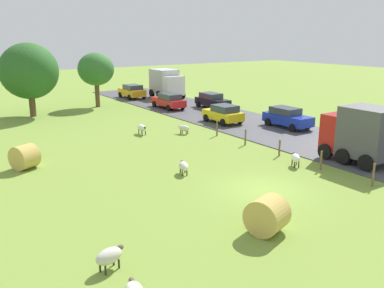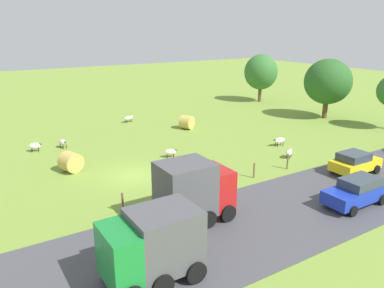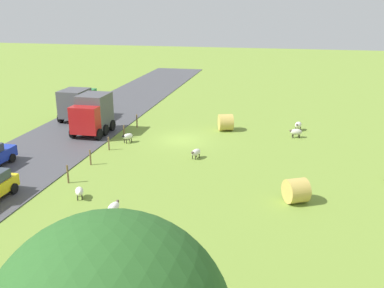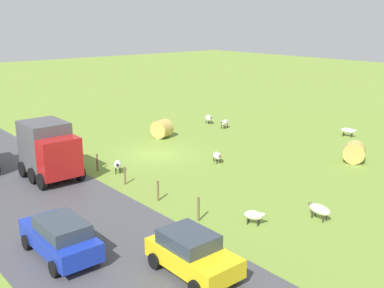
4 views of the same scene
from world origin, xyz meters
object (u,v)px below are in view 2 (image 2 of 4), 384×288
(sheep_0, at_px, (183,183))
(sheep_2, at_px, (35,146))
(sheep_3, at_px, (63,142))
(hay_bale_0, at_px, (187,122))
(sheep_6, at_px, (279,140))
(car_5, at_px, (355,162))
(sheep_1, at_px, (289,153))
(hay_bale_1, at_px, (71,162))
(truck_2, at_px, (193,190))
(car_0, at_px, (357,191))
(tree_1, at_px, (261,72))
(sheep_4, at_px, (129,118))
(tree_0, at_px, (328,82))
(sheep_5, at_px, (171,152))
(truck_0, at_px, (152,245))

(sheep_0, distance_m, sheep_2, 15.44)
(sheep_3, distance_m, hay_bale_0, 12.91)
(sheep_6, xyz_separation_m, car_5, (7.94, -0.23, 0.36))
(sheep_1, distance_m, hay_bale_1, 17.36)
(truck_2, distance_m, car_0, 10.11)
(tree_1, bearing_deg, hay_bale_0, -65.74)
(sheep_4, bearing_deg, tree_0, 63.43)
(sheep_5, height_order, car_0, car_0)
(sheep_5, distance_m, car_0, 14.70)
(sheep_1, bearing_deg, sheep_2, -126.41)
(sheep_0, bearing_deg, sheep_4, 167.35)
(tree_0, relative_size, car_0, 1.61)
(sheep_4, height_order, sheep_6, sheep_6)
(tree_1, xyz_separation_m, truck_2, (24.96, -27.14, -2.37))
(tree_0, height_order, truck_2, tree_0)
(hay_bale_1, height_order, truck_0, truck_0)
(sheep_1, distance_m, sheep_2, 21.74)
(sheep_6, distance_m, tree_0, 14.16)
(tree_0, bearing_deg, tree_1, 177.64)
(hay_bale_1, height_order, truck_2, truck_2)
(hay_bale_0, bearing_deg, car_0, -1.98)
(tree_0, relative_size, car_5, 1.82)
(sheep_1, bearing_deg, tree_0, 119.72)
(tree_1, bearing_deg, hay_bale_1, -66.00)
(hay_bale_0, bearing_deg, tree_1, 114.26)
(hay_bale_0, height_order, truck_2, truck_2)
(hay_bale_0, bearing_deg, car_5, 11.96)
(sheep_3, height_order, sheep_4, sheep_3)
(sheep_5, height_order, tree_1, tree_1)
(sheep_2, xyz_separation_m, truck_0, (21.20, 0.88, 1.20))
(sheep_3, relative_size, car_0, 0.27)
(hay_bale_1, bearing_deg, sheep_5, 81.85)
(sheep_2, distance_m, truck_0, 21.26)
(sheep_6, distance_m, car_0, 12.18)
(hay_bale_0, xyz_separation_m, truck_0, (20.82, -14.35, 1.00))
(sheep_4, distance_m, hay_bale_1, 15.46)
(sheep_4, bearing_deg, sheep_5, -7.95)
(sheep_5, bearing_deg, car_0, 20.97)
(hay_bale_1, xyz_separation_m, car_0, (14.84, 13.12, 0.17))
(sheep_0, xyz_separation_m, tree_0, (-9.14, 25.05, 3.77))
(sheep_4, bearing_deg, hay_bale_0, 34.78)
(sheep_1, bearing_deg, sheep_6, 149.24)
(sheep_4, xyz_separation_m, tree_0, (10.34, 20.68, 3.81))
(sheep_6, relative_size, hay_bale_1, 0.86)
(sheep_2, height_order, sheep_5, sheep_2)
(sheep_5, distance_m, hay_bale_1, 7.95)
(car_0, bearing_deg, sheep_1, 160.40)
(sheep_5, distance_m, truck_0, 16.03)
(sheep_1, bearing_deg, truck_0, -63.46)
(sheep_0, relative_size, car_0, 0.25)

